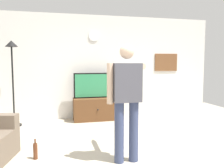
# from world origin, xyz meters

# --- Properties ---
(ground_plane) EXTENTS (8.40, 8.40, 0.00)m
(ground_plane) POSITION_xyz_m (0.00, 0.00, 0.00)
(ground_plane) COLOR #B2A893
(back_wall) EXTENTS (6.40, 0.10, 2.70)m
(back_wall) POSITION_xyz_m (0.00, 2.95, 1.35)
(back_wall) COLOR silver
(back_wall) RESTS_ON ground_plane
(tv_stand) EXTENTS (1.15, 0.49, 0.57)m
(tv_stand) POSITION_xyz_m (-0.11, 2.60, 0.28)
(tv_stand) COLOR brown
(tv_stand) RESTS_ON ground_plane
(television) EXTENTS (1.12, 0.07, 0.64)m
(television) POSITION_xyz_m (-0.11, 2.65, 0.89)
(television) COLOR black
(television) RESTS_ON tv_stand
(wall_clock) EXTENTS (0.27, 0.03, 0.27)m
(wall_clock) POSITION_xyz_m (-0.11, 2.89, 2.16)
(wall_clock) COLOR white
(framed_picture) EXTENTS (0.68, 0.04, 0.49)m
(framed_picture) POSITION_xyz_m (1.96, 2.90, 1.47)
(framed_picture) COLOR brown
(floor_lamp) EXTENTS (0.32, 0.32, 1.96)m
(floor_lamp) POSITION_xyz_m (-2.05, 2.48, 1.40)
(floor_lamp) COLOR black
(floor_lamp) RESTS_ON ground_plane
(person_standing_nearer_lamp) EXTENTS (0.59, 0.78, 1.73)m
(person_standing_nearer_lamp) POSITION_xyz_m (-0.10, 0.03, 0.98)
(person_standing_nearer_lamp) COLOR #384266
(person_standing_nearer_lamp) RESTS_ON ground_plane
(beverage_bottle) EXTENTS (0.07, 0.07, 0.31)m
(beverage_bottle) POSITION_xyz_m (-1.42, 0.42, 0.13)
(beverage_bottle) COLOR #592D19
(beverage_bottle) RESTS_ON ground_plane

